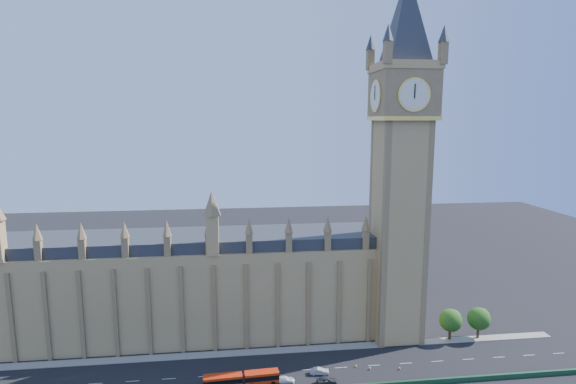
{
  "coord_description": "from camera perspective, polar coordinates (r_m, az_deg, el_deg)",
  "views": [
    {
      "loc": [
        -4.17,
        -96.42,
        58.04
      ],
      "look_at": [
        8.47,
        10.0,
        40.89
      ],
      "focal_mm": 28.0,
      "sensor_mm": 36.0,
      "label": 1
    }
  ],
  "objects": [
    {
      "name": "car_white",
      "position": [
        108.88,
        -0.43,
        -22.71
      ],
      "size": [
        4.59,
        2.02,
        1.31
      ],
      "primitive_type": "imported",
      "rotation": [
        0.0,
        0.0,
        1.53
      ],
      "color": "white",
      "rests_on": "ground"
    },
    {
      "name": "elizabeth_tower",
      "position": [
        118.24,
        14.24,
        7.13
      ],
      "size": [
        20.59,
        20.59,
        105.0
      ],
      "color": "tan",
      "rests_on": "ground"
    },
    {
      "name": "red_bus",
      "position": [
        107.89,
        -5.95,
        -22.57
      ],
      "size": [
        16.78,
        3.41,
        2.83
      ],
      "rotation": [
        0.0,
        0.0,
        0.05
      ],
      "color": "red",
      "rests_on": "ground"
    },
    {
      "name": "cone_a",
      "position": [
        113.3,
        5.06,
        -21.55
      ],
      "size": [
        0.59,
        0.59,
        0.73
      ],
      "rotation": [
        0.0,
        0.0,
        -0.35
      ],
      "color": "black",
      "rests_on": "ground"
    },
    {
      "name": "palace_westminster",
      "position": [
        128.1,
        -16.02,
        -11.45
      ],
      "size": [
        120.0,
        20.0,
        28.0
      ],
      "color": "tan",
      "rests_on": "ground"
    },
    {
      "name": "cone_d",
      "position": [
        115.02,
        10.39,
        -21.15
      ],
      "size": [
        0.53,
        0.53,
        0.78
      ],
      "rotation": [
        0.0,
        0.0,
        -0.09
      ],
      "color": "black",
      "rests_on": "ground"
    },
    {
      "name": "car_silver",
      "position": [
        111.85,
        4.0,
        -21.76
      ],
      "size": [
        4.54,
        2.04,
        1.45
      ],
      "primitive_type": "imported",
      "rotation": [
        0.0,
        0.0,
        1.45
      ],
      "color": "#A3A4AB",
      "rests_on": "ground"
    },
    {
      "name": "kerb_north",
      "position": [
        120.81,
        -4.21,
        -19.6
      ],
      "size": [
        160.0,
        3.0,
        0.16
      ],
      "primitive_type": "cube",
      "color": "gray",
      "rests_on": "ground"
    },
    {
      "name": "car_grey",
      "position": [
        108.81,
        4.94,
        -22.7
      ],
      "size": [
        4.57,
        1.87,
        1.55
      ],
      "primitive_type": "imported",
      "rotation": [
        0.0,
        0.0,
        1.56
      ],
      "color": "#393B40",
      "rests_on": "ground"
    },
    {
      "name": "cone_c",
      "position": [
        115.5,
        8.65,
        -21.0
      ],
      "size": [
        0.54,
        0.54,
        0.66
      ],
      "rotation": [
        0.0,
        0.0,
        0.4
      ],
      "color": "black",
      "rests_on": "ground"
    },
    {
      "name": "tree_east_far",
      "position": [
        135.03,
        23.14,
        -14.51
      ],
      "size": [
        6.0,
        6.0,
        8.5
      ],
      "color": "#382619",
      "rests_on": "ground"
    },
    {
      "name": "ground",
      "position": [
        112.62,
        -3.97,
        -21.95
      ],
      "size": [
        400.0,
        400.0,
        0.0
      ],
      "primitive_type": "plane",
      "color": "black",
      "rests_on": "ground"
    },
    {
      "name": "cone_b",
      "position": [
        116.41,
        14.0,
        -20.91
      ],
      "size": [
        0.59,
        0.59,
        0.71
      ],
      "rotation": [
        0.0,
        0.0,
        -0.43
      ],
      "color": "black",
      "rests_on": "ground"
    },
    {
      "name": "tree_east_near",
      "position": [
        131.41,
        20.01,
        -14.98
      ],
      "size": [
        6.0,
        6.0,
        8.5
      ],
      "color": "#382619",
      "rests_on": "ground"
    }
  ]
}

